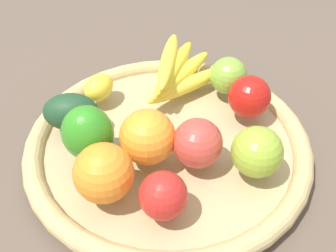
% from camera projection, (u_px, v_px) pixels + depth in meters
% --- Properties ---
extents(ground_plane, '(2.40, 2.40, 0.00)m').
position_uv_depth(ground_plane, '(168.00, 152.00, 0.67)').
color(ground_plane, brown).
rests_on(ground_plane, ground).
extents(basket, '(0.46, 0.46, 0.04)m').
position_uv_depth(basket, '(168.00, 144.00, 0.66)').
color(basket, tan).
rests_on(basket, ground_plane).
extents(lemon_0, '(0.05, 0.06, 0.04)m').
position_uv_depth(lemon_0, '(99.00, 87.00, 0.70)').
color(lemon_0, yellow).
rests_on(lemon_0, basket).
extents(orange_1, '(0.10, 0.10, 0.08)m').
position_uv_depth(orange_1, '(148.00, 137.00, 0.58)').
color(orange_1, orange).
rests_on(orange_1, basket).
extents(apple_4, '(0.09, 0.09, 0.07)m').
position_uv_depth(apple_4, '(228.00, 76.00, 0.71)').
color(apple_4, '#7CAD38').
rests_on(apple_4, basket).
extents(apple_0, '(0.10, 0.10, 0.07)m').
position_uv_depth(apple_0, '(257.00, 152.00, 0.57)').
color(apple_0, '#90B132').
rests_on(apple_0, basket).
extents(banana_bunch, '(0.14, 0.18, 0.06)m').
position_uv_depth(banana_bunch, '(178.00, 72.00, 0.72)').
color(banana_bunch, yellow).
rests_on(banana_bunch, basket).
extents(orange_0, '(0.12, 0.12, 0.08)m').
position_uv_depth(orange_0, '(104.00, 173.00, 0.53)').
color(orange_0, orange).
rests_on(orange_0, basket).
extents(apple_3, '(0.10, 0.10, 0.07)m').
position_uv_depth(apple_3, '(249.00, 97.00, 0.66)').
color(apple_3, red).
rests_on(apple_3, basket).
extents(bell_pepper, '(0.10, 0.10, 0.09)m').
position_uv_depth(bell_pepper, '(88.00, 133.00, 0.59)').
color(bell_pepper, '#2F871F').
rests_on(bell_pepper, basket).
extents(apple_2, '(0.09, 0.09, 0.07)m').
position_uv_depth(apple_2, '(197.00, 143.00, 0.58)').
color(apple_2, '#C34135').
rests_on(apple_2, basket).
extents(avocado, '(0.11, 0.10, 0.06)m').
position_uv_depth(avocado, '(71.00, 112.00, 0.64)').
color(avocado, '#1E4225').
rests_on(avocado, basket).
extents(apple_1, '(0.08, 0.08, 0.06)m').
position_uv_depth(apple_1, '(163.00, 196.00, 0.52)').
color(apple_1, red).
rests_on(apple_1, basket).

